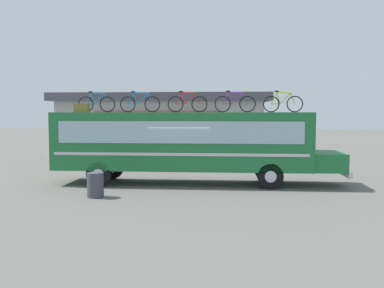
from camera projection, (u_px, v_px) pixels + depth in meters
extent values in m
plane|color=#605E59|center=(182.00, 184.00, 19.02)|extent=(120.00, 120.00, 0.00)
cube|color=#1E6B38|center=(182.00, 140.00, 18.88)|extent=(10.88, 2.32, 2.44)
cube|color=#1E6B38|center=(326.00, 161.00, 18.44)|extent=(1.35, 2.14, 0.76)
cube|color=#99B7C6|center=(179.00, 132.00, 17.68)|extent=(10.01, 0.04, 0.90)
cube|color=#99B7C6|center=(185.00, 130.00, 20.02)|extent=(10.01, 0.04, 0.90)
cube|color=silver|center=(179.00, 154.00, 17.75)|extent=(10.45, 0.03, 0.12)
cube|color=silver|center=(185.00, 149.00, 20.09)|extent=(10.45, 0.03, 0.12)
cube|color=silver|center=(344.00, 172.00, 18.41)|extent=(0.16, 2.21, 0.24)
cylinder|color=black|center=(270.00, 176.00, 17.66)|extent=(1.04, 0.28, 1.04)
cylinder|color=silver|center=(270.00, 176.00, 17.66)|extent=(0.47, 0.30, 0.47)
cylinder|color=black|center=(266.00, 170.00, 19.69)|extent=(1.04, 0.28, 1.04)
cylinder|color=silver|center=(266.00, 170.00, 19.69)|extent=(0.47, 0.30, 0.47)
cylinder|color=black|center=(99.00, 174.00, 18.25)|extent=(1.04, 0.28, 1.04)
cylinder|color=silver|center=(99.00, 174.00, 18.25)|extent=(0.47, 0.30, 0.47)
cylinder|color=black|center=(112.00, 168.00, 20.28)|extent=(1.04, 0.28, 1.04)
cylinder|color=silver|center=(112.00, 168.00, 20.28)|extent=(0.47, 0.30, 0.47)
cube|color=olive|center=(82.00, 108.00, 19.32)|extent=(0.63, 0.37, 0.37)
torus|color=black|center=(86.00, 104.00, 19.46)|extent=(0.70, 0.04, 0.70)
torus|color=black|center=(107.00, 104.00, 19.38)|extent=(0.70, 0.04, 0.70)
cylinder|color=#197FDB|center=(92.00, 98.00, 19.42)|extent=(0.19, 0.04, 0.50)
cylinder|color=#197FDB|center=(99.00, 99.00, 19.40)|extent=(0.46, 0.04, 0.48)
cylinder|color=#197FDB|center=(97.00, 93.00, 19.38)|extent=(0.59, 0.04, 0.07)
cylinder|color=#197FDB|center=(90.00, 104.00, 19.45)|extent=(0.37, 0.03, 0.05)
cylinder|color=#197FDB|center=(88.00, 99.00, 19.43)|extent=(0.24, 0.03, 0.52)
cylinder|color=#197FDB|center=(105.00, 99.00, 19.37)|extent=(0.21, 0.03, 0.49)
cylinder|color=silver|center=(103.00, 92.00, 19.36)|extent=(0.03, 0.44, 0.03)
ellipsoid|color=black|center=(90.00, 92.00, 19.40)|extent=(0.20, 0.08, 0.06)
torus|color=black|center=(128.00, 104.00, 18.77)|extent=(0.68, 0.04, 0.68)
torus|color=black|center=(152.00, 104.00, 18.68)|extent=(0.68, 0.04, 0.68)
cylinder|color=#197FDB|center=(135.00, 98.00, 18.72)|extent=(0.20, 0.04, 0.49)
cylinder|color=#197FDB|center=(142.00, 99.00, 18.70)|extent=(0.49, 0.04, 0.47)
cylinder|color=#197FDB|center=(140.00, 93.00, 18.68)|extent=(0.64, 0.04, 0.07)
cylinder|color=#197FDB|center=(132.00, 104.00, 18.75)|extent=(0.41, 0.03, 0.05)
cylinder|color=#197FDB|center=(130.00, 99.00, 18.74)|extent=(0.26, 0.03, 0.51)
cylinder|color=#197FDB|center=(150.00, 99.00, 18.67)|extent=(0.22, 0.03, 0.47)
cylinder|color=silver|center=(148.00, 92.00, 18.66)|extent=(0.03, 0.44, 0.03)
ellipsoid|color=black|center=(133.00, 92.00, 18.71)|extent=(0.20, 0.08, 0.06)
torus|color=black|center=(176.00, 104.00, 18.77)|extent=(0.69, 0.04, 0.69)
torus|color=black|center=(199.00, 104.00, 18.69)|extent=(0.69, 0.04, 0.69)
cylinder|color=red|center=(183.00, 98.00, 18.73)|extent=(0.20, 0.04, 0.49)
cylinder|color=red|center=(190.00, 98.00, 18.70)|extent=(0.48, 0.04, 0.47)
cylinder|color=red|center=(188.00, 93.00, 18.69)|extent=(0.62, 0.04, 0.07)
cylinder|color=red|center=(180.00, 104.00, 18.75)|extent=(0.39, 0.03, 0.05)
cylinder|color=red|center=(178.00, 98.00, 18.74)|extent=(0.25, 0.03, 0.51)
cylinder|color=red|center=(197.00, 99.00, 18.68)|extent=(0.22, 0.03, 0.48)
cylinder|color=silver|center=(195.00, 92.00, 18.66)|extent=(0.03, 0.44, 0.03)
ellipsoid|color=black|center=(181.00, 92.00, 18.71)|extent=(0.20, 0.08, 0.06)
torus|color=black|center=(223.00, 104.00, 18.65)|extent=(0.70, 0.04, 0.70)
torus|color=black|center=(247.00, 104.00, 18.56)|extent=(0.70, 0.04, 0.70)
cylinder|color=purple|center=(230.00, 98.00, 18.61)|extent=(0.20, 0.04, 0.50)
cylinder|color=purple|center=(238.00, 98.00, 18.58)|extent=(0.49, 0.04, 0.48)
cylinder|color=purple|center=(236.00, 92.00, 18.57)|extent=(0.63, 0.04, 0.07)
cylinder|color=purple|center=(227.00, 104.00, 18.63)|extent=(0.40, 0.03, 0.05)
cylinder|color=purple|center=(225.00, 98.00, 18.62)|extent=(0.26, 0.03, 0.52)
cylinder|color=purple|center=(245.00, 98.00, 18.55)|extent=(0.22, 0.03, 0.48)
cylinder|color=silver|center=(243.00, 92.00, 18.54)|extent=(0.03, 0.44, 0.03)
ellipsoid|color=black|center=(228.00, 91.00, 18.59)|extent=(0.20, 0.08, 0.06)
torus|color=black|center=(271.00, 104.00, 18.15)|extent=(0.68, 0.04, 0.68)
torus|color=black|center=(295.00, 104.00, 18.07)|extent=(0.68, 0.04, 0.68)
cylinder|color=#B2B20C|center=(278.00, 98.00, 18.10)|extent=(0.19, 0.04, 0.48)
cylinder|color=#B2B20C|center=(285.00, 98.00, 18.08)|extent=(0.45, 0.04, 0.46)
cylinder|color=#B2B20C|center=(284.00, 93.00, 18.07)|extent=(0.58, 0.04, 0.07)
cylinder|color=#B2B20C|center=(276.00, 104.00, 18.13)|extent=(0.37, 0.03, 0.05)
cylinder|color=#B2B20C|center=(274.00, 98.00, 18.12)|extent=(0.24, 0.03, 0.50)
cylinder|color=#B2B20C|center=(293.00, 98.00, 18.06)|extent=(0.20, 0.03, 0.47)
cylinder|color=silver|center=(291.00, 92.00, 18.04)|extent=(0.03, 0.44, 0.03)
ellipsoid|color=black|center=(277.00, 91.00, 18.09)|extent=(0.20, 0.08, 0.06)
cube|color=#9E9E99|center=(165.00, 128.00, 32.64)|extent=(13.97, 7.49, 3.84)
cube|color=#4C4C56|center=(165.00, 98.00, 32.48)|extent=(15.09, 8.09, 0.55)
cube|color=red|center=(157.00, 117.00, 28.75)|extent=(8.38, 0.16, 0.70)
cylinder|color=#3F3F47|center=(95.00, 185.00, 15.97)|extent=(0.60, 0.60, 0.91)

